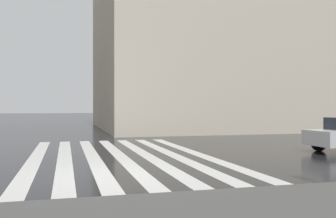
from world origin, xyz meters
name	(u,v)px	position (x,y,z in m)	size (l,w,h in m)	color
ground_plane	(108,175)	(0.00, 0.00, 0.00)	(220.00, 220.00, 0.00)	black
zebra_crossing	(120,156)	(4.00, -0.87, 0.00)	(13.00, 6.50, 0.01)	silver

